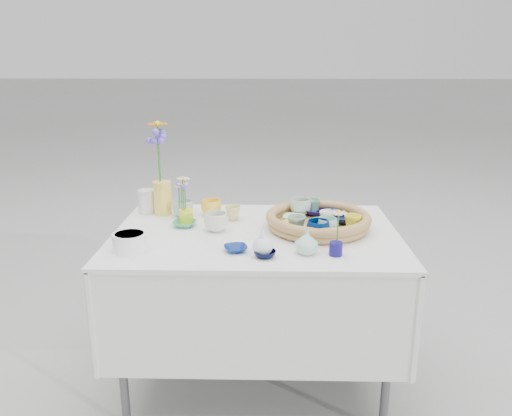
{
  "coord_description": "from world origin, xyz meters",
  "views": [
    {
      "loc": [
        0.05,
        -2.1,
        1.5
      ],
      "look_at": [
        0.0,
        0.02,
        0.87
      ],
      "focal_mm": 35.0,
      "sensor_mm": 36.0,
      "label": 1
    }
  ],
  "objects_px": {
    "display_table": "(256,379)",
    "bud_vase_seafoam": "(306,242)",
    "wicker_tray": "(318,221)",
    "tall_vase_yellow": "(163,198)"
  },
  "relations": [
    {
      "from": "wicker_tray",
      "to": "bud_vase_seafoam",
      "type": "xyz_separation_m",
      "value": [
        -0.08,
        -0.31,
        0.01
      ]
    },
    {
      "from": "bud_vase_seafoam",
      "to": "tall_vase_yellow",
      "type": "relative_size",
      "value": 0.59
    },
    {
      "from": "tall_vase_yellow",
      "to": "wicker_tray",
      "type": "bearing_deg",
      "value": -15.72
    },
    {
      "from": "bud_vase_seafoam",
      "to": "tall_vase_yellow",
      "type": "distance_m",
      "value": 0.85
    },
    {
      "from": "display_table",
      "to": "wicker_tray",
      "type": "relative_size",
      "value": 2.66
    },
    {
      "from": "bud_vase_seafoam",
      "to": "tall_vase_yellow",
      "type": "height_order",
      "value": "tall_vase_yellow"
    },
    {
      "from": "display_table",
      "to": "bud_vase_seafoam",
      "type": "bearing_deg",
      "value": -51.27
    },
    {
      "from": "display_table",
      "to": "tall_vase_yellow",
      "type": "height_order",
      "value": "tall_vase_yellow"
    },
    {
      "from": "wicker_tray",
      "to": "display_table",
      "type": "bearing_deg",
      "value": -169.88
    },
    {
      "from": "display_table",
      "to": "wicker_tray",
      "type": "distance_m",
      "value": 0.85
    }
  ]
}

